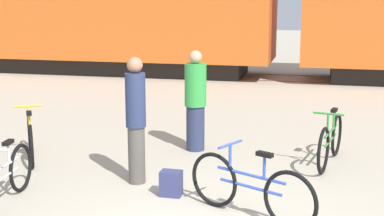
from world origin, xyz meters
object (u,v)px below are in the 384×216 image
at_px(bicycle_green, 330,141).
at_px(bicycle_blue, 250,188).
at_px(bicycle_yellow, 30,137).
at_px(bicycle_silver, 4,178).
at_px(person_in_green, 195,101).
at_px(backpack, 171,183).
at_px(person_in_navy, 136,119).

relative_size(bicycle_green, bicycle_blue, 1.07).
bearing_deg(bicycle_yellow, bicycle_silver, -68.96).
xyz_separation_m(bicycle_silver, person_in_green, (1.77, 3.00, 0.51)).
bearing_deg(bicycle_green, bicycle_blue, -111.70).
xyz_separation_m(bicycle_green, backpack, (-2.06, -1.92, -0.21)).
distance_m(person_in_navy, backpack, 1.05).
height_order(bicycle_blue, bicycle_yellow, bicycle_blue).
height_order(person_in_green, backpack, person_in_green).
xyz_separation_m(bicycle_yellow, person_in_green, (2.49, 1.14, 0.50)).
bearing_deg(bicycle_blue, bicycle_green, 68.30).
distance_m(bicycle_silver, backpack, 2.12).
distance_m(bicycle_yellow, person_in_green, 2.78).
xyz_separation_m(person_in_navy, backpack, (0.61, -0.38, -0.76)).
bearing_deg(backpack, bicycle_yellow, 158.21).
bearing_deg(bicycle_yellow, backpack, -21.79).
bearing_deg(bicycle_green, person_in_navy, -150.07).
relative_size(person_in_green, person_in_navy, 0.96).
height_order(bicycle_silver, backpack, bicycle_silver).
bearing_deg(bicycle_silver, person_in_navy, 40.88).
xyz_separation_m(bicycle_yellow, person_in_navy, (2.07, -0.69, 0.56)).
distance_m(bicycle_blue, person_in_green, 3.02).
bearing_deg(person_in_navy, bicycle_silver, -44.42).
height_order(bicycle_blue, person_in_navy, person_in_navy).
bearing_deg(bicycle_yellow, person_in_navy, -18.37).
distance_m(bicycle_yellow, person_in_navy, 2.25).
xyz_separation_m(bicycle_silver, backpack, (1.96, 0.79, -0.18)).
distance_m(person_in_green, backpack, 2.33).
bearing_deg(bicycle_green, person_in_green, 172.61).
bearing_deg(bicycle_blue, person_in_green, 115.79).
bearing_deg(person_in_green, bicycle_green, 166.17).
distance_m(bicycle_yellow, backpack, 2.89).
height_order(bicycle_green, bicycle_blue, bicycle_green).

